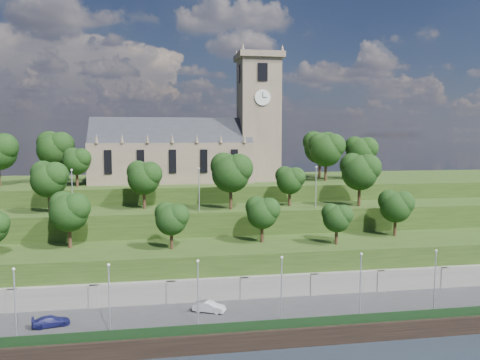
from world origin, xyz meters
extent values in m
plane|color=black|center=(0.00, 0.00, 0.00)|extent=(320.00, 320.00, 0.00)
cube|color=#2D2D30|center=(0.00, 6.00, 1.00)|extent=(160.00, 12.00, 2.00)
cube|color=black|center=(0.00, -0.05, 1.10)|extent=(160.00, 0.50, 2.20)
cube|color=#173417|center=(0.00, 0.60, 2.60)|extent=(160.00, 0.10, 1.20)
cube|color=slate|center=(0.00, 12.00, 2.50)|extent=(160.00, 2.00, 5.00)
cube|color=slate|center=(-25.00, 11.20, 2.50)|extent=(1.20, 0.60, 5.00)
cube|color=slate|center=(-15.00, 11.20, 2.50)|extent=(1.20, 0.60, 5.00)
cube|color=slate|center=(-5.00, 11.20, 2.50)|extent=(1.20, 0.60, 5.00)
cube|color=slate|center=(5.00, 11.20, 2.50)|extent=(1.20, 0.60, 5.00)
cube|color=slate|center=(15.00, 11.20, 2.50)|extent=(1.20, 0.60, 5.00)
cube|color=slate|center=(25.00, 11.20, 2.50)|extent=(1.20, 0.60, 5.00)
cube|color=slate|center=(35.00, 11.20, 2.50)|extent=(1.20, 0.60, 5.00)
cube|color=#253C14|center=(0.00, 18.00, 4.00)|extent=(160.00, 12.00, 8.00)
cube|color=#253C14|center=(0.00, 29.00, 6.00)|extent=(160.00, 10.00, 12.00)
cube|color=#253C14|center=(0.00, 50.00, 7.50)|extent=(160.00, 32.00, 15.00)
cube|color=#71604F|center=(-4.00, 46.00, 19.00)|extent=(32.00, 12.00, 8.00)
cube|color=#22242A|center=(-4.00, 46.00, 23.00)|extent=(32.00, 10.18, 10.18)
cone|color=#71604F|center=(-18.00, 40.00, 23.90)|extent=(0.70, 0.70, 1.80)
cone|color=#71604F|center=(-13.33, 40.00, 23.90)|extent=(0.70, 0.70, 1.80)
cone|color=#71604F|center=(-8.67, 40.00, 23.90)|extent=(0.70, 0.70, 1.80)
cone|color=#71604F|center=(-4.00, 40.00, 23.90)|extent=(0.70, 0.70, 1.80)
cone|color=#71604F|center=(0.67, 40.00, 23.90)|extent=(0.70, 0.70, 1.80)
cone|color=#71604F|center=(5.33, 40.00, 23.90)|extent=(0.70, 0.70, 1.80)
cone|color=#71604F|center=(10.00, 40.00, 23.90)|extent=(0.70, 0.70, 1.80)
cube|color=black|center=(-16.00, 39.92, 19.50)|extent=(1.40, 0.25, 4.50)
cube|color=black|center=(-10.00, 39.92, 19.50)|extent=(1.40, 0.25, 4.50)
cube|color=black|center=(-4.00, 39.92, 19.50)|extent=(1.40, 0.25, 4.50)
cube|color=black|center=(2.00, 39.92, 19.50)|extent=(1.40, 0.25, 4.50)
cube|color=black|center=(8.00, 39.92, 19.50)|extent=(1.40, 0.25, 4.50)
cube|color=#71604F|center=(14.00, 46.00, 27.50)|extent=(8.00, 8.00, 25.00)
cube|color=#71604F|center=(14.00, 46.00, 40.60)|extent=(9.20, 9.20, 1.20)
cone|color=#71604F|center=(10.00, 42.00, 41.80)|extent=(0.80, 0.80, 1.60)
cone|color=#71604F|center=(10.00, 50.00, 41.80)|extent=(0.80, 0.80, 1.60)
cone|color=#71604F|center=(18.00, 42.00, 41.80)|extent=(0.80, 0.80, 1.60)
cone|color=#71604F|center=(18.00, 50.00, 41.80)|extent=(0.80, 0.80, 1.60)
cube|color=black|center=(14.00, 41.92, 37.00)|extent=(2.00, 0.25, 3.50)
cube|color=black|center=(14.00, 50.08, 37.00)|extent=(2.00, 0.25, 3.50)
cube|color=black|center=(9.92, 46.00, 37.00)|extent=(0.25, 2.00, 3.50)
cube|color=black|center=(18.08, 46.00, 37.00)|extent=(0.25, 2.00, 3.50)
cylinder|color=white|center=(14.00, 41.88, 32.00)|extent=(3.20, 0.30, 3.20)
cylinder|color=white|center=(18.12, 46.00, 32.00)|extent=(0.30, 3.20, 3.20)
cube|color=black|center=(14.00, 41.70, 32.50)|extent=(0.12, 0.05, 1.10)
cube|color=black|center=(14.40, 41.70, 32.00)|extent=(0.80, 0.05, 0.12)
cylinder|color=#331F14|center=(-19.43, 20.00, 9.80)|extent=(0.52, 0.52, 3.60)
sphere|color=black|center=(-19.43, 20.00, 13.28)|extent=(5.60, 5.60, 5.60)
sphere|color=black|center=(-18.31, 19.44, 14.12)|extent=(4.20, 4.20, 4.20)
sphere|color=black|center=(-20.41, 20.70, 14.40)|extent=(3.92, 3.92, 3.92)
cylinder|color=#331F14|center=(-4.74, 17.00, 9.48)|extent=(0.49, 0.49, 2.95)
sphere|color=black|center=(-4.74, 17.00, 12.33)|extent=(4.59, 4.59, 4.59)
sphere|color=black|center=(-3.82, 16.54, 13.02)|extent=(3.44, 3.44, 3.44)
sphere|color=black|center=(-5.54, 17.57, 13.25)|extent=(3.21, 3.21, 3.21)
cylinder|color=#331F14|center=(9.12, 19.00, 9.54)|extent=(0.50, 0.50, 3.07)
sphere|color=black|center=(9.12, 19.00, 12.51)|extent=(4.78, 4.78, 4.78)
sphere|color=black|center=(10.08, 18.52, 13.23)|extent=(3.59, 3.59, 3.59)
sphere|color=black|center=(8.28, 19.60, 13.46)|extent=(3.35, 3.35, 3.35)
cylinder|color=#331F14|center=(19.99, 16.00, 9.34)|extent=(0.48, 0.48, 2.68)
sphere|color=black|center=(19.99, 16.00, 11.93)|extent=(4.17, 4.17, 4.17)
sphere|color=black|center=(20.82, 15.58, 12.55)|extent=(3.13, 3.13, 3.13)
sphere|color=black|center=(19.26, 16.52, 12.76)|extent=(2.92, 2.92, 2.92)
cylinder|color=#331F14|center=(31.62, 20.00, 9.63)|extent=(0.50, 0.50, 3.26)
sphere|color=black|center=(31.62, 20.00, 12.78)|extent=(5.07, 5.07, 5.07)
sphere|color=black|center=(32.63, 19.49, 13.54)|extent=(3.80, 3.80, 3.80)
sphere|color=black|center=(30.73, 20.63, 13.79)|extent=(3.55, 3.55, 3.55)
cylinder|color=#331F14|center=(-23.90, 28.00, 13.81)|extent=(0.52, 0.52, 3.63)
sphere|color=black|center=(-23.90, 28.00, 17.32)|extent=(5.65, 5.65, 5.65)
sphere|color=black|center=(-22.77, 27.44, 18.17)|extent=(4.23, 4.23, 4.23)
sphere|color=black|center=(-24.89, 28.71, 18.45)|extent=(3.95, 3.95, 3.95)
cylinder|color=#331F14|center=(-9.06, 30.00, 13.77)|extent=(0.52, 0.52, 3.53)
sphere|color=black|center=(-9.06, 30.00, 17.18)|extent=(5.50, 5.50, 5.50)
sphere|color=black|center=(-7.96, 29.45, 18.01)|extent=(4.12, 4.12, 4.12)
sphere|color=black|center=(-10.02, 30.69, 18.28)|extent=(3.85, 3.85, 3.85)
cylinder|color=#331F14|center=(5.41, 27.00, 14.07)|extent=(0.54, 0.54, 4.14)
sphere|color=black|center=(5.41, 27.00, 18.07)|extent=(6.44, 6.44, 6.44)
sphere|color=black|center=(6.70, 26.36, 19.04)|extent=(4.83, 4.83, 4.83)
sphere|color=black|center=(4.28, 27.80, 19.36)|extent=(4.51, 4.51, 4.51)
cylinder|color=#331F14|center=(16.19, 29.00, 13.51)|extent=(0.49, 0.49, 3.03)
sphere|color=black|center=(16.19, 29.00, 16.44)|extent=(4.71, 4.71, 4.71)
sphere|color=black|center=(17.14, 28.53, 17.15)|extent=(3.53, 3.53, 3.53)
sphere|color=black|center=(15.37, 29.59, 17.38)|extent=(3.30, 3.30, 3.30)
cylinder|color=#331F14|center=(28.34, 27.00, 14.02)|extent=(0.54, 0.54, 4.04)
sphere|color=black|center=(28.34, 27.00, 17.93)|extent=(6.29, 6.29, 6.29)
sphere|color=black|center=(29.60, 26.37, 18.87)|extent=(4.71, 4.71, 4.71)
sphere|color=black|center=(27.24, 27.79, 19.18)|extent=(4.40, 4.40, 4.40)
sphere|color=black|center=(-34.55, 41.33, 22.37)|extent=(5.05, 5.05, 5.05)
cylinder|color=#331F14|center=(-27.16, 48.00, 17.23)|extent=(0.56, 0.56, 4.46)
sphere|color=black|center=(-27.16, 48.00, 21.55)|extent=(6.94, 6.94, 6.94)
sphere|color=black|center=(-25.78, 47.31, 22.59)|extent=(5.21, 5.21, 5.21)
sphere|color=black|center=(-28.38, 48.87, 22.94)|extent=(4.86, 4.86, 4.86)
cylinder|color=#331F14|center=(-21.66, 40.00, 16.56)|extent=(0.50, 0.50, 3.11)
sphere|color=black|center=(-21.66, 40.00, 19.56)|extent=(4.84, 4.84, 4.84)
sphere|color=black|center=(-20.69, 39.52, 20.29)|extent=(3.63, 3.63, 3.63)
sphere|color=black|center=(-22.50, 40.60, 20.53)|extent=(3.39, 3.39, 3.39)
cylinder|color=#331F14|center=(27.45, 42.00, 17.16)|extent=(0.55, 0.55, 4.31)
sphere|color=black|center=(27.45, 42.00, 21.33)|extent=(6.71, 6.71, 6.71)
sphere|color=black|center=(28.79, 41.33, 22.33)|extent=(5.03, 5.03, 5.03)
sphere|color=black|center=(26.28, 42.84, 22.67)|extent=(4.70, 4.70, 4.70)
cylinder|color=#331F14|center=(28.91, 50.00, 17.24)|extent=(0.56, 0.56, 4.49)
sphere|color=black|center=(28.91, 50.00, 21.58)|extent=(6.98, 6.98, 6.98)
sphere|color=black|center=(30.30, 49.30, 22.63)|extent=(5.23, 5.23, 5.23)
sphere|color=black|center=(27.69, 50.87, 22.98)|extent=(4.89, 4.89, 4.89)
cylinder|color=#331F14|center=(35.93, 44.00, 16.99)|extent=(0.54, 0.54, 3.98)
sphere|color=black|center=(35.93, 44.00, 20.84)|extent=(6.20, 6.20, 6.20)
sphere|color=black|center=(37.17, 43.38, 21.77)|extent=(4.65, 4.65, 4.65)
sphere|color=black|center=(34.85, 44.77, 22.08)|extent=(4.34, 4.34, 4.34)
cylinder|color=#B2B2B7|center=(-22.00, 2.50, 5.94)|extent=(0.16, 0.16, 7.87)
sphere|color=silver|center=(-22.00, 2.50, 9.99)|extent=(0.36, 0.36, 0.36)
cylinder|color=#B2B2B7|center=(-12.00, 2.50, 5.94)|extent=(0.16, 0.16, 7.87)
sphere|color=silver|center=(-12.00, 2.50, 9.99)|extent=(0.36, 0.36, 0.36)
cylinder|color=#B2B2B7|center=(-2.00, 2.50, 5.94)|extent=(0.16, 0.16, 7.87)
sphere|color=silver|center=(-2.00, 2.50, 9.99)|extent=(0.36, 0.36, 0.36)
cylinder|color=#B2B2B7|center=(8.00, 2.50, 5.94)|extent=(0.16, 0.16, 7.87)
sphere|color=silver|center=(8.00, 2.50, 9.99)|extent=(0.36, 0.36, 0.36)
cylinder|color=#B2B2B7|center=(18.00, 2.50, 5.94)|extent=(0.16, 0.16, 7.87)
sphere|color=silver|center=(18.00, 2.50, 9.99)|extent=(0.36, 0.36, 0.36)
cylinder|color=#B2B2B7|center=(28.00, 2.50, 5.94)|extent=(0.16, 0.16, 7.87)
sphere|color=silver|center=(28.00, 2.50, 9.99)|extent=(0.36, 0.36, 0.36)
cylinder|color=#B2B2B7|center=(-20.00, 26.00, 15.46)|extent=(0.16, 0.16, 6.93)
sphere|color=silver|center=(-20.00, 26.00, 19.05)|extent=(0.36, 0.36, 0.36)
cylinder|color=#B2B2B7|center=(0.00, 26.00, 15.46)|extent=(0.16, 0.16, 6.93)
sphere|color=silver|center=(0.00, 26.00, 19.05)|extent=(0.36, 0.36, 0.36)
cylinder|color=#B2B2B7|center=(20.00, 26.00, 15.46)|extent=(0.16, 0.16, 6.93)
sphere|color=silver|center=(20.00, 26.00, 19.05)|extent=(0.36, 0.36, 0.36)
imported|color=#A5A5AA|center=(-0.27, 7.21, 2.68)|extent=(4.38, 2.96, 1.37)
imported|color=navy|center=(-19.13, 5.80, 2.62)|extent=(4.53, 2.62, 1.24)
camera|label=1|loc=(-5.74, -50.42, 24.49)|focal=35.00mm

